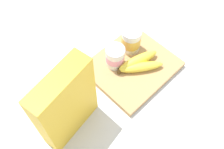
% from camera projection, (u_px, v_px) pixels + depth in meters
% --- Properties ---
extents(ground_plane, '(2.40, 2.40, 0.00)m').
position_uv_depth(ground_plane, '(132.00, 68.00, 0.95)').
color(ground_plane, silver).
extents(cutting_board, '(0.29, 0.25, 0.02)m').
position_uv_depth(cutting_board, '(132.00, 67.00, 0.94)').
color(cutting_board, tan).
rests_on(cutting_board, ground_plane).
extents(cereal_box, '(0.20, 0.09, 0.27)m').
position_uv_depth(cereal_box, '(66.00, 105.00, 0.72)').
color(cereal_box, yellow).
rests_on(cereal_box, ground_plane).
extents(yogurt_cup_front, '(0.07, 0.07, 0.08)m').
position_uv_depth(yogurt_cup_front, '(115.00, 57.00, 0.90)').
color(yogurt_cup_front, white).
rests_on(yogurt_cup_front, cutting_board).
extents(yogurt_cup_back, '(0.07, 0.07, 0.09)m').
position_uv_depth(yogurt_cup_back, '(131.00, 40.00, 0.93)').
color(yogurt_cup_back, white).
rests_on(yogurt_cup_back, cutting_board).
extents(banana_bunch, '(0.16, 0.12, 0.04)m').
position_uv_depth(banana_bunch, '(139.00, 63.00, 0.91)').
color(banana_bunch, yellow).
rests_on(banana_bunch, cutting_board).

